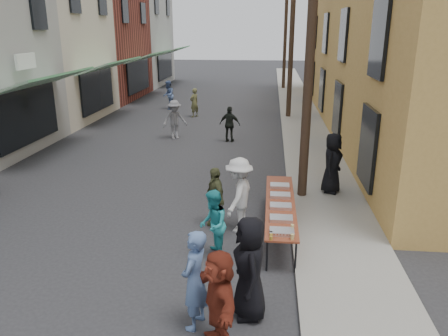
% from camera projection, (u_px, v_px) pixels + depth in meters
% --- Properties ---
extents(ground, '(120.00, 120.00, 0.00)m').
position_uv_depth(ground, '(128.00, 237.00, 10.46)').
color(ground, '#28282B').
rests_on(ground, ground).
extents(sidewalk, '(2.20, 60.00, 0.10)m').
position_uv_depth(sidewalk, '(301.00, 117.00, 24.14)').
color(sidewalk, gray).
rests_on(sidewalk, ground).
extents(storefront_row, '(8.00, 37.00, 9.00)m').
position_uv_depth(storefront_row, '(33.00, 40.00, 24.37)').
color(storefront_row, maroon).
rests_on(storefront_row, ground).
extents(building_ochre, '(10.00, 28.00, 10.00)m').
position_uv_depth(building_ochre, '(435.00, 23.00, 21.06)').
color(building_ochre, '#BB8E42').
rests_on(building_ochre, ground).
extents(utility_pole_near, '(0.26, 0.26, 9.00)m').
position_uv_depth(utility_pole_near, '(311.00, 39.00, 11.49)').
color(utility_pole_near, '#2D2116').
rests_on(utility_pole_near, ground).
extents(utility_pole_mid, '(0.26, 0.26, 9.00)m').
position_uv_depth(utility_pole_mid, '(292.00, 33.00, 22.85)').
color(utility_pole_mid, '#2D2116').
rests_on(utility_pole_mid, ground).
extents(utility_pole_far, '(0.26, 0.26, 9.00)m').
position_uv_depth(utility_pole_far, '(285.00, 31.00, 34.21)').
color(utility_pole_far, '#2D2116').
rests_on(utility_pole_far, ground).
extents(serving_table, '(0.70, 4.00, 0.75)m').
position_uv_depth(serving_table, '(280.00, 204.00, 10.53)').
color(serving_table, brown).
rests_on(serving_table, ground).
extents(catering_tray_sausage, '(0.50, 0.33, 0.08)m').
position_uv_depth(catering_tray_sausage, '(282.00, 232.00, 8.94)').
color(catering_tray_sausage, maroon).
rests_on(catering_tray_sausage, serving_table).
extents(catering_tray_foil_b, '(0.50, 0.33, 0.08)m').
position_uv_depth(catering_tray_foil_b, '(281.00, 219.00, 9.56)').
color(catering_tray_foil_b, '#B2B2B7').
rests_on(catering_tray_foil_b, serving_table).
extents(catering_tray_buns, '(0.50, 0.33, 0.08)m').
position_uv_depth(catering_tray_buns, '(281.00, 206.00, 10.22)').
color(catering_tray_buns, tan).
rests_on(catering_tray_buns, serving_table).
extents(catering_tray_foil_d, '(0.50, 0.33, 0.08)m').
position_uv_depth(catering_tray_foil_d, '(280.00, 195.00, 10.88)').
color(catering_tray_foil_d, '#B2B2B7').
rests_on(catering_tray_foil_d, serving_table).
extents(catering_tray_buns_end, '(0.50, 0.33, 0.08)m').
position_uv_depth(catering_tray_buns_end, '(280.00, 186.00, 11.55)').
color(catering_tray_buns_end, tan).
rests_on(catering_tray_buns_end, serving_table).
extents(condiment_jar_a, '(0.07, 0.07, 0.08)m').
position_uv_depth(condiment_jar_a, '(271.00, 238.00, 8.68)').
color(condiment_jar_a, '#A57F26').
rests_on(condiment_jar_a, serving_table).
extents(condiment_jar_b, '(0.07, 0.07, 0.08)m').
position_uv_depth(condiment_jar_b, '(271.00, 236.00, 8.78)').
color(condiment_jar_b, '#A57F26').
rests_on(condiment_jar_b, serving_table).
extents(condiment_jar_c, '(0.07, 0.07, 0.08)m').
position_uv_depth(condiment_jar_c, '(271.00, 233.00, 8.87)').
color(condiment_jar_c, '#A57F26').
rests_on(condiment_jar_c, serving_table).
extents(cup_stack, '(0.08, 0.08, 0.12)m').
position_uv_depth(cup_stack, '(292.00, 237.00, 8.68)').
color(cup_stack, tan).
rests_on(cup_stack, serving_table).
extents(guest_front_a, '(0.78, 1.01, 1.84)m').
position_uv_depth(guest_front_a, '(250.00, 268.00, 7.35)').
color(guest_front_a, black).
rests_on(guest_front_a, ground).
extents(guest_front_b, '(0.56, 0.72, 1.74)m').
position_uv_depth(guest_front_b, '(195.00, 280.00, 7.09)').
color(guest_front_b, '#506B9B').
rests_on(guest_front_b, ground).
extents(guest_front_c, '(0.65, 0.80, 1.54)m').
position_uv_depth(guest_front_c, '(213.00, 225.00, 9.32)').
color(guest_front_c, teal).
rests_on(guest_front_c, ground).
extents(guest_front_d, '(0.97, 1.34, 1.86)m').
position_uv_depth(guest_front_d, '(239.00, 195.00, 10.53)').
color(guest_front_d, silver).
rests_on(guest_front_d, ground).
extents(guest_front_e, '(0.78, 0.98, 1.55)m').
position_uv_depth(guest_front_e, '(215.00, 197.00, 10.80)').
color(guest_front_e, brown).
rests_on(guest_front_e, ground).
extents(guest_queue_back, '(1.12, 1.57, 1.63)m').
position_uv_depth(guest_queue_back, '(219.00, 299.00, 6.69)').
color(guest_queue_back, maroon).
rests_on(guest_queue_back, ground).
extents(server, '(0.88, 1.03, 1.79)m').
position_uv_depth(server, '(332.00, 163.00, 12.80)').
color(server, black).
rests_on(server, sidewalk).
extents(passerby_left, '(1.29, 1.12, 1.73)m').
position_uv_depth(passerby_left, '(175.00, 120.00, 19.46)').
color(passerby_left, slate).
rests_on(passerby_left, ground).
extents(passerby_mid, '(0.96, 0.51, 1.56)m').
position_uv_depth(passerby_mid, '(230.00, 124.00, 18.95)').
color(passerby_mid, black).
rests_on(passerby_mid, ground).
extents(passerby_right, '(0.65, 0.70, 1.60)m').
position_uv_depth(passerby_right, '(194.00, 103.00, 24.27)').
color(passerby_right, brown).
rests_on(passerby_right, ground).
extents(passerby_far, '(0.74, 0.91, 1.74)m').
position_uv_depth(passerby_far, '(168.00, 95.00, 26.56)').
color(passerby_far, '#5772A8').
rests_on(passerby_far, ground).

